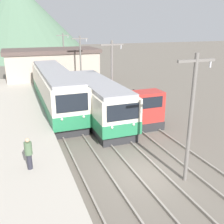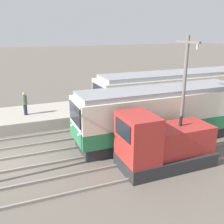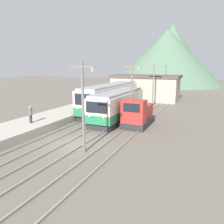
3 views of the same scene
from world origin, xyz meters
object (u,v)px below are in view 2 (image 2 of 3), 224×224
(commuter_train_left, at_px, (188,97))
(person_on_platform, at_px, (25,103))
(catenary_mast_mid, at_px, (184,90))
(commuter_train_center, at_px, (160,116))
(shunting_locomotive, at_px, (162,145))

(commuter_train_left, xyz_separation_m, person_on_platform, (-3.26, -12.06, -0.04))
(commuter_train_left, xyz_separation_m, catenary_mast_mid, (4.31, -3.79, 1.83))
(commuter_train_left, distance_m, person_on_platform, 12.49)
(person_on_platform, bearing_deg, commuter_train_left, 74.87)
(catenary_mast_mid, bearing_deg, commuter_train_left, 138.64)
(commuter_train_left, xyz_separation_m, commuter_train_center, (2.80, -4.27, -0.16))
(commuter_train_left, bearing_deg, person_on_platform, -105.13)
(commuter_train_center, distance_m, shunting_locomotive, 3.51)
(shunting_locomotive, xyz_separation_m, person_on_platform, (-9.06, -6.00, 0.53))
(commuter_train_left, bearing_deg, catenary_mast_mid, -41.36)
(commuter_train_center, relative_size, catenary_mast_mid, 1.70)
(catenary_mast_mid, bearing_deg, commuter_train_center, -162.26)
(commuter_train_left, distance_m, catenary_mast_mid, 6.02)
(catenary_mast_mid, relative_size, person_on_platform, 3.89)
(commuter_train_center, height_order, catenary_mast_mid, catenary_mast_mid)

